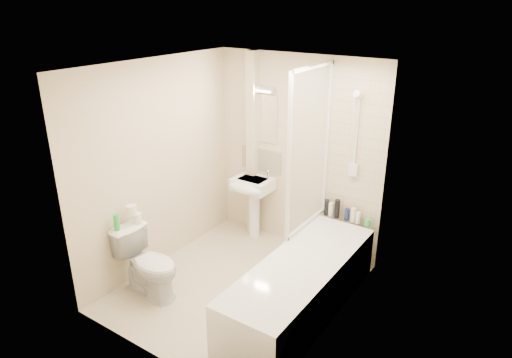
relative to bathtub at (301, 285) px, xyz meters
The scene contains 26 objects.
floor 0.81m from the bathtub, behind, with size 2.50×2.50×0.00m, color beige.
wall_back 1.68m from the bathtub, 121.96° to the left, with size 2.20×0.02×2.40m, color beige.
wall_left 2.06m from the bathtub, behind, with size 0.02×2.50×2.40m, color beige.
wall_right 0.98m from the bathtub, ahead, with size 0.02×2.50×2.40m, color beige.
ceiling 2.24m from the bathtub, behind, with size 2.20×2.50×0.02m, color white.
tile_back 1.65m from the bathtub, 90.00° to the left, with size 0.70×0.01×1.75m, color beige.
tile_right 1.19m from the bathtub, ahead, with size 0.01×2.10×1.75m, color beige.
pipe_boxing 2.00m from the bathtub, 140.19° to the left, with size 0.12×0.12×2.40m, color beige.
splashback 1.89m from the bathtub, 136.82° to the left, with size 0.60×0.01×0.30m, color beige.
mirror 2.17m from the bathtub, 136.86° to the left, with size 0.46×0.01×0.60m, color white.
strip_light 2.39m from the bathtub, 137.42° to the left, with size 0.42×0.07×0.07m, color silver.
bathtub is the anchor object (origin of this frame).
shower_screen 1.43m from the bathtub, 115.01° to the left, with size 0.04×0.92×1.80m.
shower_fixture 1.70m from the bathtub, 90.09° to the left, with size 0.10×0.16×0.99m.
pedestal_sink 1.64m from the bathtub, 142.76° to the left, with size 0.49×0.46×0.95m.
bottle_black_a 1.20m from the bathtub, 103.94° to the left, with size 0.06×0.06×0.19m, color black.
bottle_white_a 1.18m from the bathtub, 101.13° to the left, with size 0.06×0.06×0.17m, color white.
bottle_black_b 1.18m from the bathtub, 97.17° to the left, with size 0.06×0.06×0.23m, color black.
bottle_blue 1.16m from the bathtub, 90.64° to the left, with size 0.06×0.06×0.15m, color navy.
bottle_cream 1.17m from the bathtub, 86.76° to the left, with size 0.06×0.06×0.17m, color #F8E3C0.
bottle_white_b 1.17m from the bathtub, 83.65° to the left, with size 0.05×0.05×0.14m, color white.
bottle_green 1.18m from the bathtub, 77.64° to the left, with size 0.07×0.07×0.09m, color green.
toilet 1.61m from the bathtub, 156.06° to the right, with size 0.73×0.43×0.73m, color white.
toilet_roll_lower 1.86m from the bathtub, 162.39° to the right, with size 0.10×0.10×0.11m, color white.
toilet_roll_upper 1.93m from the bathtub, 161.24° to the right, with size 0.11×0.11×0.10m, color white.
green_bottle 1.99m from the bathtub, 156.14° to the right, with size 0.06×0.06×0.17m, color green.
Camera 1 is at (2.54, -3.40, 2.98)m, focal length 32.00 mm.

